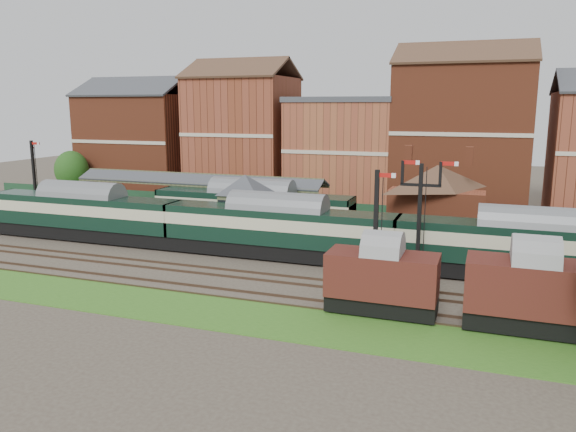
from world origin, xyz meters
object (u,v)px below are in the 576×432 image
(dmu_train, at_px, (278,228))
(platform_railcar, at_px, (252,209))
(signal_box, at_px, (246,208))
(goods_van_a, at_px, (382,278))
(semaphore_bracket, at_px, (420,215))

(dmu_train, bearing_deg, platform_railcar, 127.18)
(signal_box, bearing_deg, goods_van_a, -41.54)
(signal_box, relative_size, dmu_train, 0.11)
(signal_box, bearing_deg, semaphore_bracket, -20.92)
(dmu_train, bearing_deg, semaphore_bracket, -12.91)
(dmu_train, height_order, goods_van_a, dmu_train)
(semaphore_bracket, xyz_separation_m, dmu_train, (-10.91, 2.50, -2.17))
(platform_railcar, distance_m, goods_van_a, 21.32)
(signal_box, bearing_deg, platform_railcar, 103.84)
(signal_box, xyz_separation_m, goods_van_a, (13.83, -12.25, -1.07))
(semaphore_bracket, xyz_separation_m, goods_van_a, (-1.21, -6.50, -2.51))
(dmu_train, relative_size, goods_van_a, 8.90)
(dmu_train, relative_size, platform_railcar, 2.96)
(dmu_train, xyz_separation_m, platform_railcar, (-4.93, 6.50, 0.03))
(semaphore_bracket, height_order, dmu_train, semaphore_bracket)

